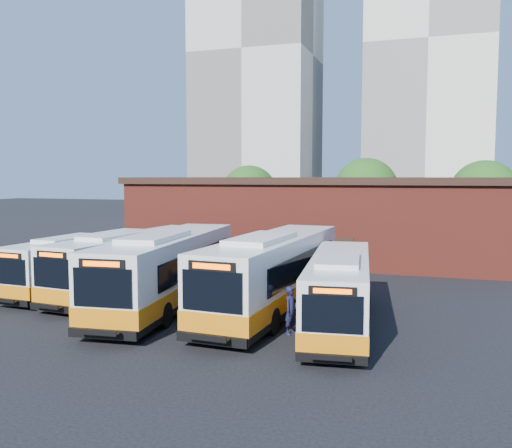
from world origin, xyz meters
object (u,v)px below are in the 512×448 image
(bus_east, at_px, (340,293))
(bus_farwest, at_px, (85,264))
(bus_midwest, at_px, (168,272))
(bus_mideast, at_px, (273,275))
(transit_worker, at_px, (291,310))
(bus_west, at_px, (133,264))

(bus_east, bearing_deg, bus_farwest, 161.20)
(bus_midwest, bearing_deg, bus_mideast, 1.98)
(bus_east, xyz_separation_m, transit_worker, (-1.68, -1.91, -0.46))
(bus_west, relative_size, transit_worker, 6.44)
(bus_farwest, xyz_separation_m, transit_worker, (13.62, -5.14, -0.44))
(bus_mideast, xyz_separation_m, transit_worker, (1.79, -3.50, -0.73))
(bus_mideast, bearing_deg, bus_midwest, -169.09)
(bus_farwest, height_order, bus_mideast, bus_mideast)
(bus_farwest, height_order, bus_east, bus_east)
(bus_west, height_order, bus_mideast, bus_mideast)
(bus_farwest, bearing_deg, bus_east, -8.87)
(bus_mideast, bearing_deg, transit_worker, -59.79)
(transit_worker, bearing_deg, bus_farwest, 85.66)
(bus_west, relative_size, bus_midwest, 0.91)
(bus_farwest, relative_size, transit_worker, 5.89)
(transit_worker, bearing_deg, bus_mideast, 43.39)
(bus_east, bearing_deg, bus_midwest, 167.42)
(bus_farwest, xyz_separation_m, bus_mideast, (11.83, -1.64, 0.29))
(bus_farwest, distance_m, bus_east, 15.63)
(bus_west, bearing_deg, bus_farwest, -175.02)
(bus_west, bearing_deg, transit_worker, -21.06)
(transit_worker, bearing_deg, bus_midwest, 84.77)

